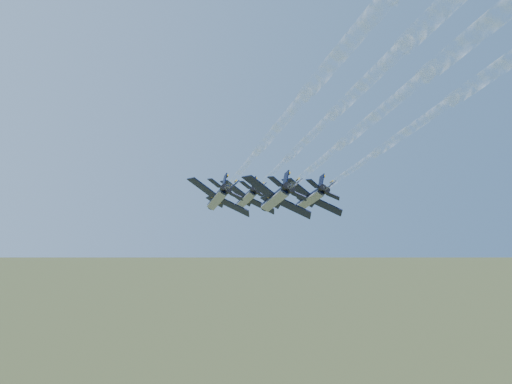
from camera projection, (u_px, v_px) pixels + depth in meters
jet_lead at (247, 198)px, 123.52m from camera, size 9.76×15.44×6.77m
jet_left at (218, 198)px, 107.74m from camera, size 9.76×15.44×6.77m
jet_right at (311, 198)px, 111.29m from camera, size 9.76×15.44×6.77m
jet_slot at (275, 198)px, 97.12m from camera, size 9.76×15.44×6.77m
smoke_trail_lead at (408, 199)px, 51.41m from camera, size 41.87×91.04×3.33m
smoke_trail_left at (392, 200)px, 35.63m from camera, size 41.87×91.04×3.33m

